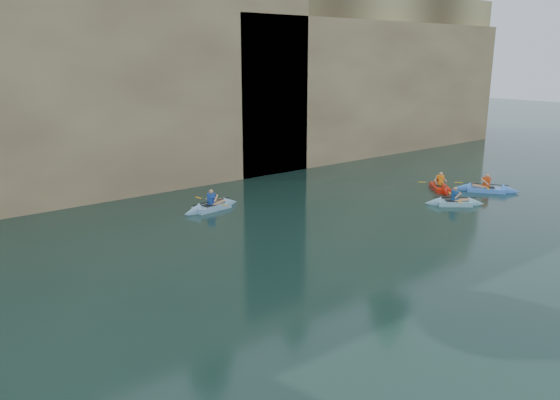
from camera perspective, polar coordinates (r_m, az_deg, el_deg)
cliff at (r=35.85m, az=-24.55°, el=11.78°), size 70.00×16.00×12.00m
cliff_slab_center at (r=29.46m, az=-16.92°, el=11.49°), size 24.00×2.40×11.40m
cliff_slab_east at (r=41.37m, az=10.27°, el=11.59°), size 26.00×2.40×9.84m
sea_cave_east at (r=33.09m, az=-3.04°, el=6.39°), size 5.00×1.00×4.50m
kayaker_ltblue_near at (r=28.06m, az=17.74°, el=-0.24°), size 2.63×2.41×1.14m
kayaker_red_far at (r=31.12m, az=16.37°, el=1.32°), size 2.73×2.98×1.22m
kayaker_ltblue_mid at (r=26.13m, az=-7.16°, el=-0.70°), size 3.30×2.41×1.23m
kayaker_blue_east at (r=31.41m, az=20.72°, el=1.08°), size 2.63×3.22×1.23m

